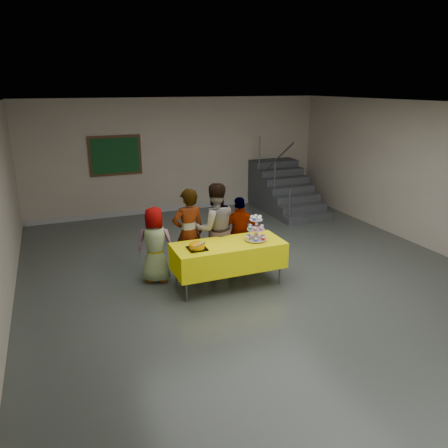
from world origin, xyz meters
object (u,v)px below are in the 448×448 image
Objects in this scene: schoolchild_c at (215,228)px; schoolchild_d at (240,234)px; staircase at (282,191)px; schoolchild_b at (189,233)px; bake_table at (228,255)px; cupcake_stand at (256,230)px; noticeboard at (115,156)px; schoolchild_a at (155,245)px; bear_cake at (197,246)px.

schoolchild_d is (0.48, -0.05, -0.14)m from schoolchild_c.
schoolchild_b is at bearing -138.03° from staircase.
cupcake_stand reaches higher than bake_table.
cupcake_stand is at bearing -72.33° from noticeboard.
schoolchild_a is at bearing 156.59° from cupcake_stand.
schoolchild_b is 1.17× the size of schoolchild_d.
cupcake_stand is 0.34× the size of noticeboard.
bake_table is 1.36× the size of schoolchild_d.
schoolchild_c is 4.42m from noticeboard.
staircase is at bearing 50.84° from bake_table.
noticeboard reaches higher than staircase.
staircase is (2.80, 3.44, -0.20)m from schoolchild_d.
noticeboard is (0.03, 4.21, 0.93)m from schoolchild_a.
noticeboard is (-1.08, 4.22, 0.77)m from schoolchild_c.
schoolchild_a is at bearing 149.47° from bake_table.
schoolchild_a is 1.11m from schoolchild_c.
schoolchild_c is (0.57, 0.70, 0.01)m from bear_cake.
noticeboard is at bearing 107.67° from cupcake_stand.
schoolchild_b is (0.60, -0.02, 0.14)m from schoolchild_a.
bake_table is 5.25× the size of bear_cake.
staircase is (3.78, 3.40, -0.32)m from schoolchild_b.
schoolchild_d is (0.98, -0.03, -0.12)m from schoolchild_b.
staircase is at bearing 55.49° from cupcake_stand.
bear_cake is at bearing 55.87° from schoolchild_c.
staircase is at bearing 46.69° from bear_cake.
schoolchild_c reaches higher than bear_cake.
bake_table is at bearing 123.73° from schoolchild_b.
cupcake_stand is 0.68m from schoolchild_d.
schoolchild_d is at bearing 178.66° from schoolchild_c.
bear_cake is 5.01m from noticeboard.
schoolchild_c is (0.50, 0.02, 0.03)m from schoolchild_b.
cupcake_stand is 4.95m from staircase.
staircase reaches higher than schoolchild_c.
staircase is 4.57m from noticeboard.
schoolchild_d reaches higher than bear_cake.
schoolchild_c is 1.28× the size of noticeboard.
schoolchild_d is 0.58× the size of staircase.
noticeboard is at bearing -87.26° from schoolchild_b.
schoolchild_a is at bearing 126.68° from bear_cake.
cupcake_stand is 0.32× the size of schoolchild_d.
cupcake_stand is at bearing 130.47° from schoolchild_c.
bear_cake is 0.28× the size of noticeboard.
schoolchild_a reaches higher than cupcake_stand.
schoolchild_c is at bearing 89.98° from bake_table.
bake_table is 0.64m from bear_cake.
noticeboard is at bearing 102.46° from bake_table.
schoolchild_d is at bearing 172.99° from schoolchild_b.
schoolchild_b is at bearing -82.29° from noticeboard.
schoolchild_a is at bearing -7.18° from schoolchild_b.
schoolchild_b reaches higher than schoolchild_a.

